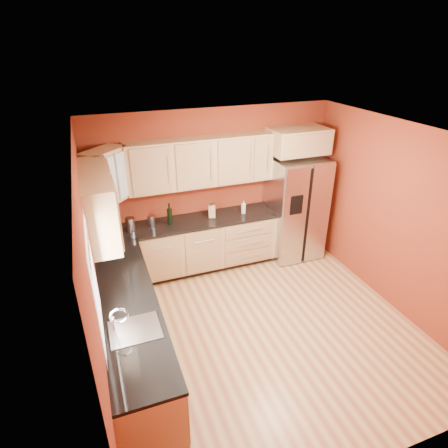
# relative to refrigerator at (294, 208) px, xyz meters

# --- Properties ---
(floor) EXTENTS (4.00, 4.00, 0.00)m
(floor) POSITION_rel_refrigerator_xyz_m (-1.35, -1.62, -0.89)
(floor) COLOR #A15E3E
(floor) RESTS_ON ground
(ceiling) EXTENTS (4.00, 4.00, 0.00)m
(ceiling) POSITION_rel_refrigerator_xyz_m (-1.35, -1.62, 1.71)
(ceiling) COLOR silver
(ceiling) RESTS_ON wall_back
(wall_back) EXTENTS (4.00, 0.04, 2.60)m
(wall_back) POSITION_rel_refrigerator_xyz_m (-1.35, 0.38, 0.41)
(wall_back) COLOR maroon
(wall_back) RESTS_ON floor
(wall_front) EXTENTS (4.00, 0.04, 2.60)m
(wall_front) POSITION_rel_refrigerator_xyz_m (-1.35, -3.62, 0.41)
(wall_front) COLOR maroon
(wall_front) RESTS_ON floor
(wall_left) EXTENTS (0.04, 4.00, 2.60)m
(wall_left) POSITION_rel_refrigerator_xyz_m (-3.35, -1.62, 0.41)
(wall_left) COLOR maroon
(wall_left) RESTS_ON floor
(wall_right) EXTENTS (0.04, 4.00, 2.60)m
(wall_right) POSITION_rel_refrigerator_xyz_m (0.65, -1.62, 0.41)
(wall_right) COLOR maroon
(wall_right) RESTS_ON floor
(base_cabinets_back) EXTENTS (2.90, 0.60, 0.88)m
(base_cabinets_back) POSITION_rel_refrigerator_xyz_m (-1.90, 0.07, -0.45)
(base_cabinets_back) COLOR #AF7955
(base_cabinets_back) RESTS_ON floor
(base_cabinets_left) EXTENTS (0.60, 2.80, 0.88)m
(base_cabinets_left) POSITION_rel_refrigerator_xyz_m (-3.05, -1.62, -0.45)
(base_cabinets_left) COLOR #AF7955
(base_cabinets_left) RESTS_ON floor
(countertop_back) EXTENTS (2.90, 0.62, 0.04)m
(countertop_back) POSITION_rel_refrigerator_xyz_m (-1.90, 0.06, 0.01)
(countertop_back) COLOR black
(countertop_back) RESTS_ON base_cabinets_back
(countertop_left) EXTENTS (0.62, 2.80, 0.04)m
(countertop_left) POSITION_rel_refrigerator_xyz_m (-3.04, -1.62, 0.01)
(countertop_left) COLOR black
(countertop_left) RESTS_ON base_cabinets_left
(upper_cabinets_back) EXTENTS (2.30, 0.33, 0.75)m
(upper_cabinets_back) POSITION_rel_refrigerator_xyz_m (-1.60, 0.21, 0.94)
(upper_cabinets_back) COLOR #AF7955
(upper_cabinets_back) RESTS_ON wall_back
(upper_cabinets_left) EXTENTS (0.33, 1.35, 0.75)m
(upper_cabinets_left) POSITION_rel_refrigerator_xyz_m (-3.19, -0.90, 0.94)
(upper_cabinets_left) COLOR #AF7955
(upper_cabinets_left) RESTS_ON wall_left
(corner_upper_cabinet) EXTENTS (0.67, 0.67, 0.75)m
(corner_upper_cabinet) POSITION_rel_refrigerator_xyz_m (-3.02, 0.04, 0.94)
(corner_upper_cabinet) COLOR #AF7955
(corner_upper_cabinet) RESTS_ON wall_back
(over_fridge_cabinet) EXTENTS (0.92, 0.60, 0.40)m
(over_fridge_cabinet) POSITION_rel_refrigerator_xyz_m (0.00, 0.07, 1.16)
(over_fridge_cabinet) COLOR #AF7955
(over_fridge_cabinet) RESTS_ON wall_back
(refrigerator) EXTENTS (0.90, 0.75, 1.78)m
(refrigerator) POSITION_rel_refrigerator_xyz_m (0.00, 0.00, 0.00)
(refrigerator) COLOR #B5B5BA
(refrigerator) RESTS_ON floor
(window) EXTENTS (0.03, 0.90, 1.00)m
(window) POSITION_rel_refrigerator_xyz_m (-3.33, -2.12, 0.66)
(window) COLOR white
(window) RESTS_ON wall_left
(sink_faucet) EXTENTS (0.50, 0.42, 0.30)m
(sink_faucet) POSITION_rel_refrigerator_xyz_m (-3.04, -2.12, 0.18)
(sink_faucet) COLOR white
(sink_faucet) RESTS_ON countertop_left
(canister_left) EXTENTS (0.13, 0.13, 0.18)m
(canister_left) POSITION_rel_refrigerator_xyz_m (-2.45, 0.10, 0.12)
(canister_left) COLOR #B5B5BA
(canister_left) RESTS_ON countertop_back
(canister_right) EXTENTS (0.18, 0.18, 0.22)m
(canister_right) POSITION_rel_refrigerator_xyz_m (-2.78, 0.05, 0.14)
(canister_right) COLOR #B5B5BA
(canister_right) RESTS_ON countertop_back
(wine_bottle_a) EXTENTS (0.07, 0.07, 0.29)m
(wine_bottle_a) POSITION_rel_refrigerator_xyz_m (-3.07, 0.09, 0.18)
(wine_bottle_a) COLOR black
(wine_bottle_a) RESTS_ON countertop_back
(wine_bottle_b) EXTENTS (0.10, 0.10, 0.35)m
(wine_bottle_b) POSITION_rel_refrigerator_xyz_m (-2.17, 0.07, 0.21)
(wine_bottle_b) COLOR black
(wine_bottle_b) RESTS_ON countertop_back
(knife_block) EXTENTS (0.13, 0.12, 0.21)m
(knife_block) POSITION_rel_refrigerator_xyz_m (-1.48, 0.09, 0.13)
(knife_block) COLOR tan
(knife_block) RESTS_ON countertop_back
(soap_dispenser) EXTENTS (0.09, 0.09, 0.21)m
(soap_dispenser) POSITION_rel_refrigerator_xyz_m (-0.94, 0.05, 0.14)
(soap_dispenser) COLOR silver
(soap_dispenser) RESTS_ON countertop_back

